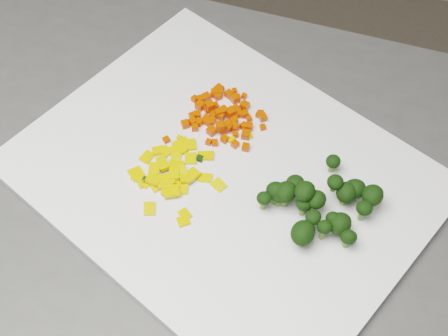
% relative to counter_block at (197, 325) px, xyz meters
% --- Properties ---
extents(counter_block, '(1.05, 0.77, 0.90)m').
position_rel_counter_block_xyz_m(counter_block, '(0.00, 0.00, 0.00)').
color(counter_block, '#484845').
rests_on(counter_block, ground).
extents(cutting_board, '(0.60, 0.56, 0.01)m').
position_rel_counter_block_xyz_m(cutting_board, '(0.04, 0.04, 0.46)').
color(cutting_board, white).
rests_on(cutting_board, counter_block).
extents(carrot_pile, '(0.11, 0.11, 0.03)m').
position_rel_counter_block_xyz_m(carrot_pile, '(0.02, 0.12, 0.48)').
color(carrot_pile, red).
rests_on(carrot_pile, cutting_board).
extents(pepper_pile, '(0.12, 0.12, 0.02)m').
position_rel_counter_block_xyz_m(pepper_pile, '(-0.02, 0.01, 0.47)').
color(pepper_pile, '#E4AD0C').
rests_on(pepper_pile, cutting_board).
extents(broccoli_pile, '(0.13, 0.13, 0.06)m').
position_rel_counter_block_xyz_m(broccoli_pile, '(0.16, 0.02, 0.49)').
color(broccoli_pile, black).
rests_on(broccoli_pile, cutting_board).
extents(carrot_cube_0, '(0.01, 0.01, 0.01)m').
position_rel_counter_block_xyz_m(carrot_cube_0, '(0.00, 0.16, 0.47)').
color(carrot_cube_0, red).
rests_on(carrot_cube_0, carrot_pile).
extents(carrot_cube_1, '(0.01, 0.01, 0.01)m').
position_rel_counter_block_xyz_m(carrot_cube_1, '(0.02, 0.17, 0.47)').
color(carrot_cube_1, red).
rests_on(carrot_cube_1, carrot_pile).
extents(carrot_cube_2, '(0.01, 0.01, 0.01)m').
position_rel_counter_block_xyz_m(carrot_cube_2, '(-0.00, 0.16, 0.47)').
color(carrot_cube_2, red).
rests_on(carrot_cube_2, carrot_pile).
extents(carrot_cube_3, '(0.01, 0.01, 0.01)m').
position_rel_counter_block_xyz_m(carrot_cube_3, '(0.03, 0.14, 0.47)').
color(carrot_cube_3, red).
rests_on(carrot_cube_3, carrot_pile).
extents(carrot_cube_4, '(0.01, 0.01, 0.01)m').
position_rel_counter_block_xyz_m(carrot_cube_4, '(-0.00, 0.13, 0.48)').
color(carrot_cube_4, red).
rests_on(carrot_cube_4, carrot_pile).
extents(carrot_cube_5, '(0.01, 0.01, 0.01)m').
position_rel_counter_block_xyz_m(carrot_cube_5, '(0.04, 0.15, 0.47)').
color(carrot_cube_5, red).
rests_on(carrot_cube_5, carrot_pile).
extents(carrot_cube_6, '(0.01, 0.01, 0.01)m').
position_rel_counter_block_xyz_m(carrot_cube_6, '(0.04, 0.14, 0.47)').
color(carrot_cube_6, red).
rests_on(carrot_cube_6, carrot_pile).
extents(carrot_cube_7, '(0.01, 0.01, 0.01)m').
position_rel_counter_block_xyz_m(carrot_cube_7, '(0.04, 0.10, 0.47)').
color(carrot_cube_7, red).
rests_on(carrot_cube_7, carrot_pile).
extents(carrot_cube_8, '(0.01, 0.01, 0.01)m').
position_rel_counter_block_xyz_m(carrot_cube_8, '(0.02, 0.12, 0.47)').
color(carrot_cube_8, red).
rests_on(carrot_cube_8, carrot_pile).
extents(carrot_cube_9, '(0.01, 0.01, 0.01)m').
position_rel_counter_block_xyz_m(carrot_cube_9, '(0.01, 0.12, 0.47)').
color(carrot_cube_9, red).
rests_on(carrot_cube_9, carrot_pile).
extents(carrot_cube_10, '(0.01, 0.01, 0.01)m').
position_rel_counter_block_xyz_m(carrot_cube_10, '(0.00, 0.11, 0.47)').
color(carrot_cube_10, red).
rests_on(carrot_cube_10, carrot_pile).
extents(carrot_cube_11, '(0.01, 0.01, 0.01)m').
position_rel_counter_block_xyz_m(carrot_cube_11, '(0.05, 0.13, 0.47)').
color(carrot_cube_11, red).
rests_on(carrot_cube_11, carrot_pile).
extents(carrot_cube_12, '(0.01, 0.01, 0.01)m').
position_rel_counter_block_xyz_m(carrot_cube_12, '(0.03, 0.10, 0.47)').
color(carrot_cube_12, red).
rests_on(carrot_cube_12, carrot_pile).
extents(carrot_cube_13, '(0.01, 0.01, 0.01)m').
position_rel_counter_block_xyz_m(carrot_cube_13, '(0.02, 0.10, 0.48)').
color(carrot_cube_13, red).
rests_on(carrot_cube_13, carrot_pile).
extents(carrot_cube_14, '(0.01, 0.01, 0.01)m').
position_rel_counter_block_xyz_m(carrot_cube_14, '(0.00, 0.12, 0.47)').
color(carrot_cube_14, red).
rests_on(carrot_cube_14, carrot_pile).
extents(carrot_cube_15, '(0.01, 0.01, 0.01)m').
position_rel_counter_block_xyz_m(carrot_cube_15, '(0.01, 0.12, 0.48)').
color(carrot_cube_15, red).
rests_on(carrot_cube_15, carrot_pile).
extents(carrot_cube_16, '(0.01, 0.01, 0.01)m').
position_rel_counter_block_xyz_m(carrot_cube_16, '(0.06, 0.14, 0.47)').
color(carrot_cube_16, red).
rests_on(carrot_cube_16, carrot_pile).
extents(carrot_cube_17, '(0.01, 0.01, 0.01)m').
position_rel_counter_block_xyz_m(carrot_cube_17, '(-0.00, 0.16, 0.47)').
color(carrot_cube_17, red).
rests_on(carrot_cube_17, carrot_pile).
extents(carrot_cube_18, '(0.01, 0.01, 0.01)m').
position_rel_counter_block_xyz_m(carrot_cube_18, '(-0.03, 0.14, 0.47)').
color(carrot_cube_18, red).
rests_on(carrot_cube_18, carrot_pile).
extents(carrot_cube_19, '(0.01, 0.01, 0.01)m').
position_rel_counter_block_xyz_m(carrot_cube_19, '(0.03, 0.10, 0.47)').
color(carrot_cube_19, red).
rests_on(carrot_cube_19, carrot_pile).
extents(carrot_cube_20, '(0.01, 0.01, 0.01)m').
position_rel_counter_block_xyz_m(carrot_cube_20, '(-0.02, 0.14, 0.47)').
color(carrot_cube_20, red).
rests_on(carrot_cube_20, carrot_pile).
extents(carrot_cube_21, '(0.01, 0.01, 0.01)m').
position_rel_counter_block_xyz_m(carrot_cube_21, '(0.07, 0.14, 0.47)').
color(carrot_cube_21, red).
rests_on(carrot_cube_21, carrot_pile).
extents(carrot_cube_22, '(0.01, 0.01, 0.01)m').
position_rel_counter_block_xyz_m(carrot_cube_22, '(0.03, 0.16, 0.47)').
color(carrot_cube_22, red).
rests_on(carrot_cube_22, carrot_pile).
extents(carrot_cube_23, '(0.01, 0.01, 0.01)m').
position_rel_counter_block_xyz_m(carrot_cube_23, '(0.04, 0.13, 0.47)').
color(carrot_cube_23, red).
rests_on(carrot_cube_23, carrot_pile).
extents(carrot_cube_24, '(0.01, 0.01, 0.01)m').
position_rel_counter_block_xyz_m(carrot_cube_24, '(0.02, 0.08, 0.47)').
color(carrot_cube_24, red).
rests_on(carrot_cube_24, carrot_pile).
extents(carrot_cube_25, '(0.01, 0.01, 0.01)m').
position_rel_counter_block_xyz_m(carrot_cube_25, '(-0.00, 0.11, 0.47)').
color(carrot_cube_25, red).
rests_on(carrot_cube_25, carrot_pile).
extents(carrot_cube_26, '(0.01, 0.01, 0.01)m').
position_rel_counter_block_xyz_m(carrot_cube_26, '(0.00, 0.15, 0.47)').
color(carrot_cube_26, red).
rests_on(carrot_cube_26, carrot_pile).
extents(carrot_cube_27, '(0.01, 0.01, 0.01)m').
position_rel_counter_block_xyz_m(carrot_cube_27, '(0.00, 0.14, 0.47)').
color(carrot_cube_27, red).
rests_on(carrot_cube_27, carrot_pile).
extents(carrot_cube_28, '(0.01, 0.01, 0.01)m').
position_rel_counter_block_xyz_m(carrot_cube_28, '(0.01, 0.11, 0.47)').
color(carrot_cube_28, red).
rests_on(carrot_cube_28, carrot_pile).
extents(carrot_cube_29, '(0.01, 0.01, 0.01)m').
position_rel_counter_block_xyz_m(carrot_cube_29, '(-0.00, 0.13, 0.47)').
color(carrot_cube_29, red).
rests_on(carrot_cube_29, carrot_pile).
extents(carrot_cube_30, '(0.01, 0.01, 0.01)m').
position_rel_counter_block_xyz_m(carrot_cube_30, '(0.01, 0.11, 0.47)').
color(carrot_cube_30, red).
rests_on(carrot_cube_30, carrot_pile).
extents(carrot_cube_31, '(0.01, 0.01, 0.01)m').
position_rel_counter_block_xyz_m(carrot_cube_31, '(0.00, 0.17, 0.47)').
color(carrot_cube_31, red).
rests_on(carrot_cube_31, carrot_pile).
extents(carrot_cube_32, '(0.01, 0.01, 0.01)m').
position_rel_counter_block_xyz_m(carrot_cube_32, '(0.01, 0.08, 0.47)').
color(carrot_cube_32, red).
rests_on(carrot_cube_32, carrot_pile).
extents(carrot_cube_33, '(0.01, 0.01, 0.01)m').
position_rel_counter_block_xyz_m(carrot_cube_33, '(0.05, 0.11, 0.47)').
color(carrot_cube_33, red).
rests_on(carrot_cube_33, carrot_pile).
extents(carrot_cube_34, '(0.01, 0.01, 0.01)m').
position_rel_counter_block_xyz_m(carrot_cube_34, '(0.00, 0.13, 0.47)').
color(carrot_cube_34, red).
rests_on(carrot_cube_34, carrot_pile).
extents(carrot_cube_35, '(0.01, 0.01, 0.01)m').
position_rel_counter_block_xyz_m(carrot_cube_35, '(0.03, 0.09, 0.47)').
color(carrot_cube_35, red).
rests_on(carrot_cube_35, carrot_pile).
extents(carrot_cube_36, '(0.01, 0.01, 0.01)m').
position_rel_counter_block_xyz_m(carrot_cube_36, '(0.03, 0.16, 0.47)').
color(carrot_cube_36, red).
rests_on(carrot_cube_36, carrot_pile).
extents(carrot_cube_37, '(0.01, 0.01, 0.01)m').
position_rel_counter_block_xyz_m(carrot_cube_37, '(0.03, 0.12, 0.47)').
color(carrot_cube_37, red).
rests_on(carrot_cube_37, carrot_pile).
extents(carrot_cube_38, '(0.01, 0.01, 0.01)m').
position_rel_counter_block_xyz_m(carrot_cube_38, '(0.01, 0.09, 0.47)').
color(carrot_cube_38, red).
rests_on(carrot_cube_38, carrot_pile).
extents(carrot_cube_39, '(0.01, 0.01, 0.01)m').
position_rel_counter_block_xyz_m(carrot_cube_39, '(0.07, 0.12, 0.47)').
color(carrot_cube_39, red).
rests_on(carrot_cube_39, carrot_pile).
extents(carrot_cube_40, '(0.01, 0.01, 0.01)m').
position_rel_counter_block_xyz_m(carrot_cube_40, '(0.03, 0.11, 0.47)').
color(carrot_cube_40, red).
rests_on(carrot_cube_40, carrot_pile).
extents(carrot_cube_41, '(0.01, 0.01, 0.01)m').
position_rel_counter_block_xyz_m(carrot_cube_41, '(0.02, 0.10, 0.47)').
color(carrot_cube_41, red).
rests_on(carrot_cube_41, carrot_pile).
extents(carrot_cube_42, '(0.01, 0.01, 0.01)m').
position_rel_counter_block_xyz_m(carrot_cube_42, '(-0.01, 0.12, 0.47)').
color(carrot_cube_42, red).
rests_on(carrot_cube_42, carrot_pile).
extents(carrot_cube_43, '(0.02, 0.02, 0.01)m').
position_rel_counter_block_xyz_m(carrot_cube_43, '(0.03, 0.13, 0.47)').
color(carrot_cube_43, red).
rests_on(carrot_cube_43, carrot_pile).
extents(carrot_cube_44, '(0.01, 0.01, 0.01)m').
position_rel_counter_block_xyz_m(carrot_cube_44, '(-0.01, 0.10, 0.47)').
color(carrot_cube_44, red).
rests_on(carrot_cube_44, carrot_pile).
extents(carrot_cube_45, '(0.01, 0.01, 0.01)m').
position_rel_counter_block_xyz_m(carrot_cube_45, '(0.07, 0.13, 0.47)').
color(carrot_cube_45, red).
rests_on(carrot_cube_45, carrot_pile).
extents(carrot_cube_46, '(0.01, 0.01, 0.01)m').
position_rel_counter_block_xyz_m(carrot_cube_46, '(0.02, 0.16, 0.47)').
color(carrot_cube_46, red).
rests_on(carrot_cube_46, carrot_pile).
extents(carrot_cube_47, '(0.01, 0.01, 0.01)m').
position_rel_counter_block_xyz_m(carrot_cube_47, '(0.05, 0.13, 0.47)').
color(carrot_cube_47, red).
rests_on(carrot_cube_47, carrot_pile).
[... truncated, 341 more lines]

